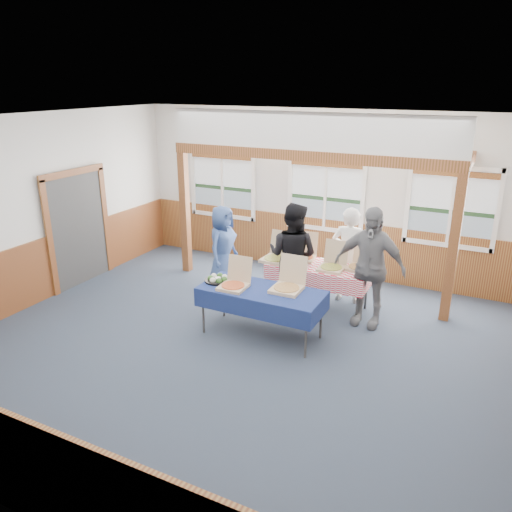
% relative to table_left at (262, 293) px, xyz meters
% --- Properties ---
extents(floor, '(8.00, 8.00, 0.00)m').
position_rel_table_left_xyz_m(floor, '(-0.07, -0.48, -0.70)').
color(floor, '#282E41').
rests_on(floor, ground).
extents(ceiling, '(8.00, 8.00, 0.00)m').
position_rel_table_left_xyz_m(ceiling, '(-0.07, -0.48, 2.50)').
color(ceiling, white).
rests_on(ceiling, wall_back).
extents(wall_back, '(8.00, 0.00, 8.00)m').
position_rel_table_left_xyz_m(wall_back, '(-0.07, 3.02, 0.90)').
color(wall_back, silver).
rests_on(wall_back, floor).
extents(wall_front, '(8.00, 0.00, 8.00)m').
position_rel_table_left_xyz_m(wall_front, '(-0.07, -3.98, 0.90)').
color(wall_front, silver).
rests_on(wall_front, floor).
extents(wall_left, '(0.00, 8.00, 8.00)m').
position_rel_table_left_xyz_m(wall_left, '(-4.07, -0.48, 0.90)').
color(wall_left, silver).
rests_on(wall_left, floor).
extents(wainscot_back, '(7.98, 0.05, 1.10)m').
position_rel_table_left_xyz_m(wainscot_back, '(-0.07, 3.00, -0.15)').
color(wainscot_back, brown).
rests_on(wainscot_back, floor).
extents(wainscot_front, '(7.98, 0.05, 1.10)m').
position_rel_table_left_xyz_m(wainscot_front, '(-0.07, -3.95, -0.15)').
color(wainscot_front, brown).
rests_on(wainscot_front, floor).
extents(wainscot_left, '(0.05, 6.98, 1.10)m').
position_rel_table_left_xyz_m(wainscot_left, '(-4.04, -0.48, -0.15)').
color(wainscot_left, brown).
rests_on(wainscot_left, floor).
extents(cased_opening, '(0.06, 1.30, 2.10)m').
position_rel_table_left_xyz_m(cased_opening, '(-4.03, 0.42, 0.35)').
color(cased_opening, '#383838').
rests_on(cased_opening, wall_left).
extents(window_left, '(1.56, 0.10, 1.46)m').
position_rel_table_left_xyz_m(window_left, '(-2.37, 2.98, 0.98)').
color(window_left, white).
rests_on(window_left, wall_back).
extents(window_mid, '(1.56, 0.10, 1.46)m').
position_rel_table_left_xyz_m(window_mid, '(-0.07, 2.98, 0.98)').
color(window_mid, white).
rests_on(window_mid, wall_back).
extents(window_right, '(1.56, 0.10, 1.46)m').
position_rel_table_left_xyz_m(window_right, '(2.23, 2.98, 0.98)').
color(window_right, white).
rests_on(window_right, wall_back).
extents(post_left, '(0.15, 0.15, 2.40)m').
position_rel_table_left_xyz_m(post_left, '(-2.57, 1.82, 0.50)').
color(post_left, '#5A3614').
rests_on(post_left, floor).
extents(post_right, '(0.15, 0.15, 2.40)m').
position_rel_table_left_xyz_m(post_right, '(2.43, 1.82, 0.50)').
color(post_right, '#5A3614').
rests_on(post_right, floor).
extents(cross_beam, '(5.15, 0.18, 0.18)m').
position_rel_table_left_xyz_m(cross_beam, '(-0.07, 1.82, 1.79)').
color(cross_beam, '#5A3614').
rests_on(cross_beam, post_left).
extents(table_left, '(1.97, 1.14, 0.76)m').
position_rel_table_left_xyz_m(table_left, '(0.00, 0.00, 0.00)').
color(table_left, '#383838').
rests_on(table_left, floor).
extents(table_right, '(1.80, 1.04, 0.76)m').
position_rel_table_left_xyz_m(table_right, '(0.42, 1.36, -0.00)').
color(table_right, '#383838').
rests_on(table_right, floor).
extents(pizza_box_a, '(0.41, 0.49, 0.43)m').
position_rel_table_left_xyz_m(pizza_box_a, '(-0.40, -0.11, 0.12)').
color(pizza_box_a, '#CDAD89').
rests_on(pizza_box_a, table_left).
extents(pizza_box_b, '(0.44, 0.53, 0.47)m').
position_rel_table_left_xyz_m(pizza_box_b, '(0.35, 0.16, 0.13)').
color(pizza_box_b, '#CDAD89').
rests_on(pizza_box_b, table_left).
extents(pizza_box_c, '(0.45, 0.54, 0.47)m').
position_rel_table_left_xyz_m(pizza_box_c, '(-0.33, 1.26, 0.13)').
color(pizza_box_c, '#CDAD89').
rests_on(pizza_box_c, table_right).
extents(pizza_box_d, '(0.45, 0.53, 0.43)m').
position_rel_table_left_xyz_m(pizza_box_d, '(0.06, 1.55, 0.12)').
color(pizza_box_d, '#CDAD89').
rests_on(pizza_box_d, table_right).
extents(pizza_box_e, '(0.40, 0.49, 0.44)m').
position_rel_table_left_xyz_m(pizza_box_e, '(0.67, 1.28, 0.12)').
color(pizza_box_e, '#CDAD89').
rests_on(pizza_box_e, table_right).
extents(pizza_box_f, '(0.42, 0.50, 0.41)m').
position_rel_table_left_xyz_m(pizza_box_f, '(1.07, 1.50, 0.12)').
color(pizza_box_f, '#CDAD89').
rests_on(pizza_box_f, table_right).
extents(veggie_tray, '(0.41, 0.41, 0.09)m').
position_rel_table_left_xyz_m(veggie_tray, '(-0.75, -0.00, 0.09)').
color(veggie_tray, black).
rests_on(veggie_tray, table_left).
extents(drink_glass, '(0.07, 0.07, 0.15)m').
position_rel_table_left_xyz_m(drink_glass, '(1.27, 1.11, 0.13)').
color(drink_glass, '#AA631C').
rests_on(drink_glass, table_right).
extents(woman_white, '(0.62, 0.41, 1.70)m').
position_rel_table_left_xyz_m(woman_white, '(0.78, 1.82, 0.15)').
color(woman_white, silver).
rests_on(woman_white, floor).
extents(woman_black, '(0.92, 0.74, 1.82)m').
position_rel_table_left_xyz_m(woman_black, '(-0.01, 1.20, 0.21)').
color(woman_black, black).
rests_on(woman_black, floor).
extents(man_blue, '(0.49, 0.76, 1.54)m').
position_rel_table_left_xyz_m(man_blue, '(-1.52, 1.48, 0.07)').
color(man_blue, '#365188').
rests_on(man_blue, floor).
extents(person_grey, '(1.15, 0.54, 1.92)m').
position_rel_table_left_xyz_m(person_grey, '(1.31, 1.11, 0.26)').
color(person_grey, slate).
rests_on(person_grey, floor).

